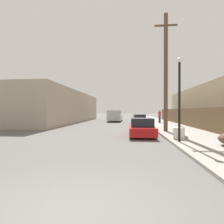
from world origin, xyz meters
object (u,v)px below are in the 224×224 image
Objects in this scene: pickup_truck at (115,116)px; street_lamp at (179,93)px; pedestrian at (160,116)px; parked_sports_car_red at (141,128)px; utility_pole at (166,71)px; car_parked_mid at (139,119)px; discarded_fridge at (179,132)px.

street_lamp reaches higher than pickup_truck.
pedestrian is (1.52, 14.98, -1.67)m from street_lamp.
pickup_truck is 7.61m from pedestrian.
pedestrian is (3.30, 12.04, 0.48)m from parked_sports_car_red.
utility_pole is at bearing 112.60° from pickup_truck.
parked_sports_car_red is at bearing -136.37° from utility_pole.
pickup_truck reaches higher than parked_sports_car_red.
street_lamp reaches higher than parked_sports_car_red.
car_parked_mid is at bearing 178.55° from pedestrian.
parked_sports_car_red is at bearing 103.29° from pickup_truck.
street_lamp is (-0.29, -4.92, -2.24)m from utility_pole.
car_parked_mid is 11.14m from utility_pole.
pickup_truck reaches higher than car_parked_mid.
street_lamp is at bearing -89.53° from car_parked_mid.
street_lamp is at bearing -88.46° from discarded_fridge.
car_parked_mid is at bearing 114.46° from discarded_fridge.
parked_sports_car_red is 0.94× the size of street_lamp.
pickup_truck is (-3.69, 3.88, 0.32)m from car_parked_mid.
pickup_truck is 19.66m from street_lamp.
parked_sports_car_red reaches higher than discarded_fridge.
utility_pole is (-0.16, 3.29, 4.51)m from discarded_fridge.
pedestrian is at bearing 102.50° from discarded_fridge.
discarded_fridge is 5.58m from utility_pole.
car_parked_mid reaches higher than parked_sports_car_red.
discarded_fridge is 0.46× the size of parked_sports_car_red.
street_lamp is (4.98, -18.94, 1.80)m from pickup_truck.
utility_pole is (1.58, -10.13, 4.36)m from car_parked_mid.
discarded_fridge is 0.45× the size of car_parked_mid.
pickup_truck is 3.05× the size of pedestrian.
street_lamp reaches higher than discarded_fridge.
utility_pole is (2.07, 1.98, 4.39)m from parked_sports_car_red.
pedestrian is (1.07, 13.35, 0.60)m from discarded_fridge.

